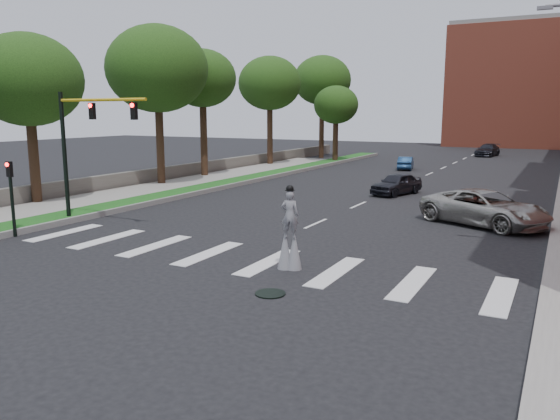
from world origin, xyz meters
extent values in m
plane|color=black|center=(0.00, 0.00, 0.00)|extent=(160.00, 160.00, 0.00)
cube|color=#164E17|center=(-11.50, 20.00, 0.12)|extent=(2.00, 60.00, 0.25)
cube|color=gray|center=(-10.45, 20.00, 0.14)|extent=(0.20, 60.00, 0.28)
cube|color=gray|center=(-14.50, 10.00, 0.09)|extent=(4.00, 60.00, 0.18)
cube|color=#59534C|center=(-17.00, 22.00, 0.55)|extent=(0.50, 56.00, 1.10)
cylinder|color=black|center=(3.00, -2.00, 0.02)|extent=(0.90, 0.90, 0.04)
cube|color=#C3553D|center=(6.00, 78.00, 9.00)|extent=(26.00, 14.00, 18.00)
cube|color=slate|center=(9.30, 6.00, 8.75)|extent=(0.50, 0.18, 0.12)
cylinder|color=black|center=(-11.00, 3.00, 3.10)|extent=(0.20, 0.20, 6.20)
cylinder|color=gold|center=(-8.40, 3.00, 5.80)|extent=(5.20, 0.14, 0.14)
cube|color=black|center=(-9.00, 3.00, 5.30)|extent=(0.28, 0.18, 0.75)
cylinder|color=#FF0C0C|center=(-9.00, 2.90, 5.55)|extent=(0.18, 0.06, 0.18)
cube|color=black|center=(-6.50, 3.00, 5.30)|extent=(0.28, 0.18, 0.75)
cylinder|color=#FF0C0C|center=(-6.50, 2.90, 5.55)|extent=(0.18, 0.06, 0.18)
cylinder|color=black|center=(-10.30, -0.50, 1.50)|extent=(0.14, 0.14, 3.00)
cube|color=black|center=(-10.30, -0.50, 2.90)|extent=(0.25, 0.16, 0.65)
cylinder|color=#FF0C0C|center=(-10.30, -0.60, 3.10)|extent=(0.16, 0.05, 0.16)
cylinder|color=black|center=(2.47, 0.66, 0.53)|extent=(0.07, 0.07, 1.05)
cylinder|color=black|center=(2.16, 0.58, 0.53)|extent=(0.07, 0.07, 1.05)
cone|color=slate|center=(2.47, 0.66, 0.66)|extent=(0.52, 0.52, 1.32)
cone|color=slate|center=(2.16, 0.58, 0.66)|extent=(0.52, 0.52, 1.32)
imported|color=slate|center=(2.32, 0.62, 1.87)|extent=(0.68, 0.53, 1.64)
sphere|color=black|center=(2.32, 0.62, 2.75)|extent=(0.26, 0.26, 0.26)
cylinder|color=black|center=(2.32, 0.62, 2.70)|extent=(0.34, 0.34, 0.02)
cube|color=yellow|center=(2.28, 0.75, 2.33)|extent=(0.22, 0.05, 0.10)
imported|color=#A3A19A|center=(7.17, 11.34, 0.83)|extent=(6.60, 5.14, 1.67)
imported|color=black|center=(0.78, 19.02, 0.70)|extent=(2.81, 4.43, 1.40)
imported|color=navy|center=(-2.82, 34.78, 0.60)|extent=(1.91, 3.79, 1.19)
imported|color=black|center=(1.85, 54.68, 0.72)|extent=(2.65, 5.21, 1.45)
cylinder|color=black|center=(-16.46, 5.53, 2.76)|extent=(0.56, 0.56, 5.51)
ellipsoid|color=#183710|center=(-16.46, 5.53, 7.02)|extent=(6.03, 6.03, 5.13)
cylinder|color=black|center=(-15.62, 15.49, 3.23)|extent=(0.56, 0.56, 6.46)
ellipsoid|color=#183710|center=(-15.62, 15.49, 8.25)|extent=(7.16, 7.16, 6.09)
cylinder|color=black|center=(-15.79, 21.09, 3.28)|extent=(0.56, 0.56, 6.56)
ellipsoid|color=#183710|center=(-15.79, 21.09, 7.91)|extent=(5.38, 5.38, 4.58)
cylinder|color=black|center=(-15.87, 32.38, 3.25)|extent=(0.56, 0.56, 6.50)
ellipsoid|color=#183710|center=(-15.87, 32.38, 8.03)|extent=(6.13, 6.13, 5.21)
cylinder|color=black|center=(-14.99, 43.19, 3.59)|extent=(0.56, 0.56, 7.18)
ellipsoid|color=#183710|center=(-14.99, 43.19, 8.82)|extent=(6.56, 6.56, 5.57)
cylinder|color=black|center=(-11.38, 38.55, 2.42)|extent=(0.56, 0.56, 4.85)
ellipsoid|color=#183710|center=(-11.38, 38.55, 6.01)|extent=(4.65, 4.65, 3.95)
camera|label=1|loc=(10.36, -15.40, 5.26)|focal=35.00mm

